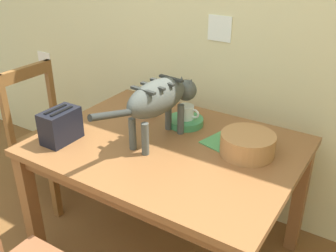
# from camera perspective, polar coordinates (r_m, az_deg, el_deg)

# --- Properties ---
(wall_rear) EXTENTS (5.14, 0.11, 2.50)m
(wall_rear) POSITION_cam_1_polar(r_m,az_deg,el_deg) (2.37, 8.81, 15.20)
(wall_rear) COLOR beige
(wall_rear) RESTS_ON ground_plane
(dining_table) EXTENTS (1.30, 0.99, 0.74)m
(dining_table) POSITION_cam_1_polar(r_m,az_deg,el_deg) (2.02, 0.00, -4.70)
(dining_table) COLOR brown
(dining_table) RESTS_ON ground_plane
(cat) EXTENTS (0.20, 0.73, 0.33)m
(cat) POSITION_cam_1_polar(r_m,az_deg,el_deg) (1.92, -1.15, 4.09)
(cat) COLOR #484C46
(cat) RESTS_ON dining_table
(saucer_bowl) EXTENTS (0.20, 0.20, 0.04)m
(saucer_bowl) POSITION_cam_1_polar(r_m,az_deg,el_deg) (2.16, 2.59, 0.68)
(saucer_bowl) COLOR #3D8E54
(saucer_bowl) RESTS_ON dining_table
(coffee_mug) EXTENTS (0.13, 0.09, 0.08)m
(coffee_mug) POSITION_cam_1_polar(r_m,az_deg,el_deg) (2.14, 2.69, 2.06)
(coffee_mug) COLOR white
(coffee_mug) RESTS_ON saucer_bowl
(magazine) EXTENTS (0.30, 0.26, 0.01)m
(magazine) POSITION_cam_1_polar(r_m,az_deg,el_deg) (1.99, 9.27, -2.68)
(magazine) COLOR #499651
(magazine) RESTS_ON dining_table
(book_stack) EXTENTS (0.17, 0.13, 0.06)m
(book_stack) POSITION_cam_1_polar(r_m,az_deg,el_deg) (2.32, -3.67, 2.78)
(book_stack) COLOR #3E7FC3
(book_stack) RESTS_ON dining_table
(wicker_basket) EXTENTS (0.26, 0.26, 0.11)m
(wicker_basket) POSITION_cam_1_polar(r_m,az_deg,el_deg) (1.90, 11.68, -2.59)
(wicker_basket) COLOR #AA7642
(wicker_basket) RESTS_ON dining_table
(toaster) EXTENTS (0.12, 0.20, 0.18)m
(toaster) POSITION_cam_1_polar(r_m,az_deg,el_deg) (2.04, -15.59, 0.03)
(toaster) COLOR black
(toaster) RESTS_ON dining_table
(wooden_chair_near) EXTENTS (0.43, 0.43, 0.92)m
(wooden_chair_near) POSITION_cam_1_polar(r_m,az_deg,el_deg) (2.79, -17.21, -1.52)
(wooden_chair_near) COLOR brown
(wooden_chair_near) RESTS_ON ground_plane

